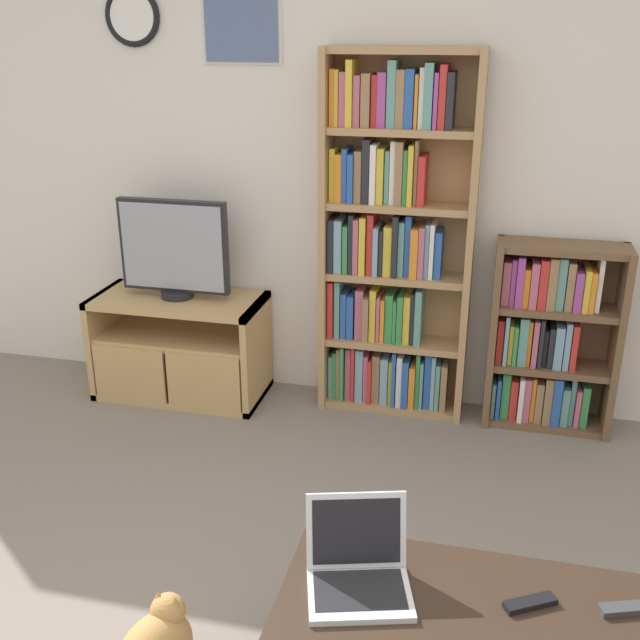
{
  "coord_description": "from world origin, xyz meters",
  "views": [
    {
      "loc": [
        0.67,
        -1.51,
        1.99
      ],
      "look_at": [
        -0.0,
        1.31,
        0.86
      ],
      "focal_mm": 42.0,
      "sensor_mm": 36.0,
      "label": 1
    }
  ],
  "objects": [
    {
      "name": "wall_back",
      "position": [
        -0.01,
        2.41,
        1.31
      ],
      "size": [
        7.06,
        0.09,
        2.6
      ],
      "color": "silver",
      "rests_on": "ground_plane"
    },
    {
      "name": "tv_stand",
      "position": [
        -1.02,
        2.11,
        0.3
      ],
      "size": [
        0.95,
        0.46,
        0.59
      ],
      "color": "tan",
      "rests_on": "ground_plane"
    },
    {
      "name": "television",
      "position": [
        -1.02,
        2.13,
        0.87
      ],
      "size": [
        0.62,
        0.18,
        0.55
      ],
      "color": "black",
      "rests_on": "tv_stand"
    },
    {
      "name": "bookshelf_tall",
      "position": [
        0.15,
        2.26,
        0.93
      ],
      "size": [
        0.79,
        0.24,
        1.91
      ],
      "color": "tan",
      "rests_on": "ground_plane"
    },
    {
      "name": "bookshelf_short",
      "position": [
        0.99,
        2.25,
        0.49
      ],
      "size": [
        0.65,
        0.26,
        1.0
      ],
      "color": "brown",
      "rests_on": "ground_plane"
    },
    {
      "name": "coffee_table",
      "position": [
        0.7,
        0.27,
        0.37
      ],
      "size": [
        1.13,
        0.55,
        0.41
      ],
      "color": "#332319",
      "rests_on": "ground_plane"
    },
    {
      "name": "laptop",
      "position": [
        0.36,
        0.3,
        0.48
      ],
      "size": [
        0.37,
        0.36,
        0.26
      ],
      "rotation": [
        0.0,
        0.0,
        0.28
      ],
      "color": "silver",
      "rests_on": "coffee_table"
    },
    {
      "name": "remote_near_laptop",
      "position": [
        0.87,
        0.32,
        0.42
      ],
      "size": [
        0.16,
        0.12,
        0.02
      ],
      "rotation": [
        0.0,
        0.0,
        2.1
      ],
      "color": "black",
      "rests_on": "coffee_table"
    },
    {
      "name": "remote_far_from_laptop",
      "position": [
        1.14,
        0.37,
        0.42
      ],
      "size": [
        0.17,
        0.1,
        0.02
      ],
      "rotation": [
        0.0,
        0.0,
        1.92
      ],
      "color": "#38383A",
      "rests_on": "coffee_table"
    }
  ]
}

